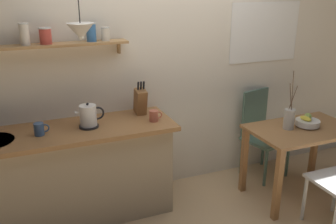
{
  "coord_description": "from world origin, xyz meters",
  "views": [
    {
      "loc": [
        -1.33,
        -2.75,
        2.08
      ],
      "look_at": [
        -0.1,
        0.25,
        0.95
      ],
      "focal_mm": 39.62,
      "sensor_mm": 36.0,
      "label": 1
    }
  ],
  "objects_px": {
    "fruit_bowl": "(307,122)",
    "twig_vase": "(289,118)",
    "coffee_mug_by_sink": "(39,129)",
    "dining_chair_far": "(261,130)",
    "dining_table": "(301,140)",
    "pendant_lamp": "(81,31)",
    "knife_block": "(140,101)",
    "coffee_mug_spare": "(154,116)",
    "electric_kettle": "(89,116)"
  },
  "relations": [
    {
      "from": "pendant_lamp",
      "to": "dining_table",
      "type": "bearing_deg",
      "value": -8.81
    },
    {
      "from": "electric_kettle",
      "to": "coffee_mug_spare",
      "type": "xyz_separation_m",
      "value": [
        0.57,
        -0.07,
        -0.05
      ]
    },
    {
      "from": "twig_vase",
      "to": "electric_kettle",
      "type": "xyz_separation_m",
      "value": [
        -1.85,
        0.38,
        0.15
      ]
    },
    {
      "from": "dining_table",
      "to": "twig_vase",
      "type": "xyz_separation_m",
      "value": [
        -0.14,
        0.04,
        0.23
      ]
    },
    {
      "from": "dining_chair_far",
      "to": "fruit_bowl",
      "type": "distance_m",
      "value": 0.62
    },
    {
      "from": "coffee_mug_by_sink",
      "to": "coffee_mug_spare",
      "type": "distance_m",
      "value": 0.98
    },
    {
      "from": "electric_kettle",
      "to": "knife_block",
      "type": "bearing_deg",
      "value": 15.62
    },
    {
      "from": "fruit_bowl",
      "to": "coffee_mug_by_sink",
      "type": "xyz_separation_m",
      "value": [
        -2.47,
        0.37,
        0.16
      ]
    },
    {
      "from": "dining_chair_far",
      "to": "pendant_lamp",
      "type": "height_order",
      "value": "pendant_lamp"
    },
    {
      "from": "fruit_bowl",
      "to": "electric_kettle",
      "type": "bearing_deg",
      "value": 169.12
    },
    {
      "from": "twig_vase",
      "to": "electric_kettle",
      "type": "height_order",
      "value": "twig_vase"
    },
    {
      "from": "dining_chair_far",
      "to": "knife_block",
      "type": "bearing_deg",
      "value": 179.88
    },
    {
      "from": "dining_table",
      "to": "knife_block",
      "type": "distance_m",
      "value": 1.63
    },
    {
      "from": "dining_table",
      "to": "pendant_lamp",
      "type": "height_order",
      "value": "pendant_lamp"
    },
    {
      "from": "dining_table",
      "to": "coffee_mug_spare",
      "type": "bearing_deg",
      "value": 166.43
    },
    {
      "from": "dining_chair_far",
      "to": "coffee_mug_spare",
      "type": "xyz_separation_m",
      "value": [
        -1.35,
        -0.22,
        0.42
      ]
    },
    {
      "from": "twig_vase",
      "to": "coffee_mug_by_sink",
      "type": "relative_size",
      "value": 4.6
    },
    {
      "from": "dining_chair_far",
      "to": "pendant_lamp",
      "type": "distance_m",
      "value": 2.31
    },
    {
      "from": "twig_vase",
      "to": "dining_table",
      "type": "bearing_deg",
      "value": -16.11
    },
    {
      "from": "electric_kettle",
      "to": "knife_block",
      "type": "distance_m",
      "value": 0.54
    },
    {
      "from": "coffee_mug_by_sink",
      "to": "pendant_lamp",
      "type": "relative_size",
      "value": 0.27
    },
    {
      "from": "dining_chair_far",
      "to": "twig_vase",
      "type": "xyz_separation_m",
      "value": [
        -0.07,
        -0.52,
        0.32
      ]
    },
    {
      "from": "dining_table",
      "to": "knife_block",
      "type": "height_order",
      "value": "knife_block"
    },
    {
      "from": "dining_chair_far",
      "to": "electric_kettle",
      "type": "distance_m",
      "value": 1.98
    },
    {
      "from": "fruit_bowl",
      "to": "coffee_mug_by_sink",
      "type": "distance_m",
      "value": 2.51
    },
    {
      "from": "dining_chair_far",
      "to": "knife_block",
      "type": "distance_m",
      "value": 1.49
    },
    {
      "from": "dining_chair_far",
      "to": "knife_block",
      "type": "height_order",
      "value": "knife_block"
    },
    {
      "from": "fruit_bowl",
      "to": "twig_vase",
      "type": "relative_size",
      "value": 0.41
    },
    {
      "from": "pendant_lamp",
      "to": "fruit_bowl",
      "type": "bearing_deg",
      "value": -7.97
    },
    {
      "from": "dining_table",
      "to": "dining_chair_far",
      "type": "xyz_separation_m",
      "value": [
        -0.07,
        0.56,
        -0.09
      ]
    },
    {
      "from": "dining_table",
      "to": "dining_chair_far",
      "type": "bearing_deg",
      "value": 97.26
    },
    {
      "from": "dining_chair_far",
      "to": "dining_table",
      "type": "bearing_deg",
      "value": -82.74
    },
    {
      "from": "knife_block",
      "to": "electric_kettle",
      "type": "bearing_deg",
      "value": -164.38
    },
    {
      "from": "dining_chair_far",
      "to": "electric_kettle",
      "type": "bearing_deg",
      "value": -175.78
    },
    {
      "from": "dining_table",
      "to": "twig_vase",
      "type": "relative_size",
      "value": 1.8
    },
    {
      "from": "pendant_lamp",
      "to": "knife_block",
      "type": "bearing_deg",
      "value": 24.46
    },
    {
      "from": "dining_table",
      "to": "coffee_mug_spare",
      "type": "height_order",
      "value": "coffee_mug_spare"
    },
    {
      "from": "electric_kettle",
      "to": "pendant_lamp",
      "type": "xyz_separation_m",
      "value": [
        -0.03,
        -0.1,
        0.73
      ]
    },
    {
      "from": "coffee_mug_by_sink",
      "to": "dining_chair_far",
      "type": "bearing_deg",
      "value": 4.03
    },
    {
      "from": "dining_chair_far",
      "to": "coffee_mug_by_sink",
      "type": "height_order",
      "value": "coffee_mug_by_sink"
    },
    {
      "from": "dining_table",
      "to": "fruit_bowl",
      "type": "xyz_separation_m",
      "value": [
        0.07,
        0.02,
        0.17
      ]
    },
    {
      "from": "fruit_bowl",
      "to": "twig_vase",
      "type": "height_order",
      "value": "twig_vase"
    },
    {
      "from": "knife_block",
      "to": "coffee_mug_by_sink",
      "type": "relative_size",
      "value": 2.65
    },
    {
      "from": "coffee_mug_by_sink",
      "to": "coffee_mug_spare",
      "type": "bearing_deg",
      "value": -3.04
    },
    {
      "from": "coffee_mug_spare",
      "to": "pendant_lamp",
      "type": "relative_size",
      "value": 0.27
    },
    {
      "from": "electric_kettle",
      "to": "coffee_mug_by_sink",
      "type": "bearing_deg",
      "value": -176.88
    },
    {
      "from": "twig_vase",
      "to": "coffee_mug_by_sink",
      "type": "xyz_separation_m",
      "value": [
        -2.26,
        0.35,
        0.1
      ]
    },
    {
      "from": "coffee_mug_by_sink",
      "to": "electric_kettle",
      "type": "bearing_deg",
      "value": 3.12
    },
    {
      "from": "twig_vase",
      "to": "pendant_lamp",
      "type": "bearing_deg",
      "value": 171.76
    },
    {
      "from": "coffee_mug_spare",
      "to": "coffee_mug_by_sink",
      "type": "bearing_deg",
      "value": 176.96
    }
  ]
}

